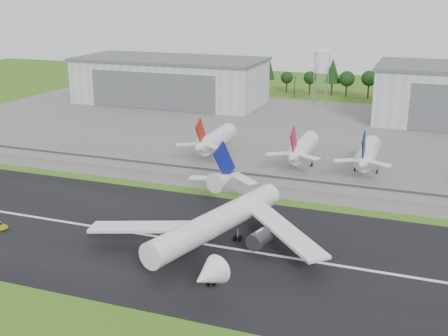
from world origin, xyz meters
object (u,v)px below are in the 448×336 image
at_px(main_airliner, 217,228).
at_px(parked_jet_navy, 367,155).
at_px(parked_jet_red_b, 301,149).
at_px(parked_jet_red_a, 214,140).

height_order(main_airliner, parked_jet_navy, main_airliner).
xyz_separation_m(parked_jet_red_b, parked_jet_navy, (21.15, 0.01, 0.06)).
relative_size(main_airliner, parked_jet_red_b, 1.86).
height_order(parked_jet_red_b, parked_jet_navy, parked_jet_navy).
bearing_deg(main_airliner, parked_jet_navy, -94.00).
relative_size(main_airliner, parked_jet_red_a, 1.86).
height_order(parked_jet_red_a, parked_jet_navy, parked_jet_red_a).
distance_m(main_airliner, parked_jet_red_a, 72.19).
height_order(parked_jet_red_a, parked_jet_red_b, parked_jet_red_a).
distance_m(parked_jet_red_b, parked_jet_navy, 21.15).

